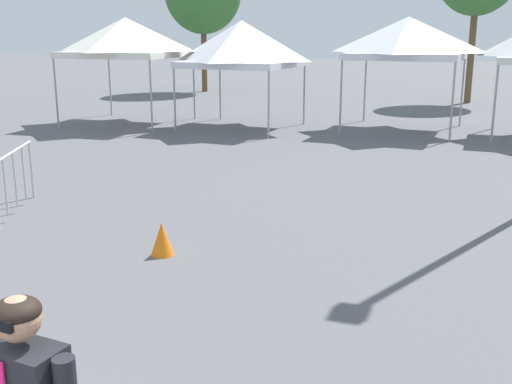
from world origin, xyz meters
TOP-DOWN VIEW (x-y plane):
  - canopy_tent_far_right at (-8.62, 17.43)m, footprint 3.64×3.64m
  - canopy_tent_left_of_center at (-4.69, 17.76)m, footprint 3.47×3.47m
  - canopy_tent_center at (0.24, 18.99)m, footprint 3.51×3.51m
  - crowd_barrier_mid_lot at (-4.84, 7.41)m, footprint 0.90×1.94m
  - traffic_cone_lot_center at (-1.53, 6.40)m, footprint 0.32×0.32m

SIDE VIEW (x-z plane):
  - traffic_cone_lot_center at x=-1.53m, z-range 0.00..0.47m
  - crowd_barrier_mid_lot at x=-4.84m, z-range 0.22..1.29m
  - canopy_tent_left_of_center at x=-4.69m, z-range 0.96..4.31m
  - canopy_tent_center at x=0.24m, z-range 1.09..4.53m
  - canopy_tent_far_right at x=-8.62m, z-range 1.09..4.55m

